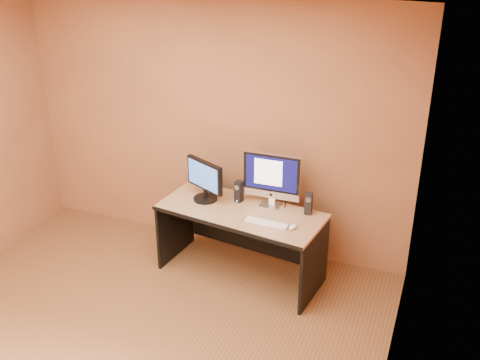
{
  "coord_description": "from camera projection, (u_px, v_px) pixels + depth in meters",
  "views": [
    {
      "loc": [
        2.2,
        -3.15,
        3.41
      ],
      "look_at": [
        0.51,
        1.35,
        1.08
      ],
      "focal_mm": 45.0,
      "sensor_mm": 36.0,
      "label": 1
    }
  ],
  "objects": [
    {
      "name": "speaker_left",
      "position": [
        239.0,
        191.0,
        5.72
      ],
      "size": [
        0.08,
        0.08,
        0.21
      ],
      "primitive_type": null,
      "rotation": [
        0.0,
        0.0,
        -0.26
      ],
      "color": "black",
      "rests_on": "desk"
    },
    {
      "name": "walls",
      "position": [
        106.0,
        219.0,
        4.27
      ],
      "size": [
        4.0,
        4.0,
        2.6
      ],
      "primitive_type": null,
      "color": "#A06640",
      "rests_on": "ground"
    },
    {
      "name": "keyboard",
      "position": [
        266.0,
        223.0,
        5.37
      ],
      "size": [
        0.42,
        0.14,
        0.02
      ],
      "primitive_type": "cube",
      "rotation": [
        0.0,
        0.0,
        -0.06
      ],
      "color": "silver",
      "rests_on": "desk"
    },
    {
      "name": "desk",
      "position": [
        241.0,
        243.0,
        5.76
      ],
      "size": [
        1.62,
        0.89,
        0.71
      ],
      "primitive_type": null,
      "rotation": [
        0.0,
        0.0,
        -0.14
      ],
      "color": "tan",
      "rests_on": "ground"
    },
    {
      "name": "mouse",
      "position": [
        293.0,
        227.0,
        5.3
      ],
      "size": [
        0.08,
        0.11,
        0.03
      ],
      "primitive_type": "ellipsoid",
      "rotation": [
        0.0,
        0.0,
        -0.25
      ],
      "color": "white",
      "rests_on": "desk"
    },
    {
      "name": "cable_a",
      "position": [
        286.0,
        202.0,
        5.74
      ],
      "size": [
        0.05,
        0.21,
        0.01
      ],
      "primitive_type": "cylinder",
      "rotation": [
        1.57,
        0.0,
        0.22
      ],
      "color": "black",
      "rests_on": "desk"
    },
    {
      "name": "second_monitor",
      "position": [
        205.0,
        181.0,
        5.71
      ],
      "size": [
        0.52,
        0.41,
        0.4
      ],
      "primitive_type": null,
      "rotation": [
        0.0,
        0.0,
        -0.44
      ],
      "color": "black",
      "rests_on": "desk"
    },
    {
      "name": "speaker_right",
      "position": [
        309.0,
        203.0,
        5.5
      ],
      "size": [
        0.07,
        0.07,
        0.21
      ],
      "primitive_type": null,
      "rotation": [
        0.0,
        0.0,
        0.06
      ],
      "color": "black",
      "rests_on": "desk"
    },
    {
      "name": "cable_b",
      "position": [
        277.0,
        202.0,
        5.74
      ],
      "size": [
        0.11,
        0.14,
        0.01
      ],
      "primitive_type": "cylinder",
      "rotation": [
        1.57,
        0.0,
        -0.68
      ],
      "color": "black",
      "rests_on": "desk"
    },
    {
      "name": "imac",
      "position": [
        271.0,
        180.0,
        5.58
      ],
      "size": [
        0.55,
        0.21,
        0.53
      ],
      "primitive_type": null,
      "rotation": [
        0.0,
        0.0,
        0.02
      ],
      "color": "#BDBDC1",
      "rests_on": "desk"
    },
    {
      "name": "ceiling",
      "position": [
        86.0,
        35.0,
        3.7
      ],
      "size": [
        4.0,
        4.0,
        0.0
      ],
      "primitive_type": "plane",
      "color": "white",
      "rests_on": "walls"
    },
    {
      "name": "floor",
      "position": [
        122.0,
        359.0,
        4.84
      ],
      "size": [
        4.0,
        4.0,
        0.0
      ],
      "primitive_type": "plane",
      "color": "brown",
      "rests_on": "ground"
    }
  ]
}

